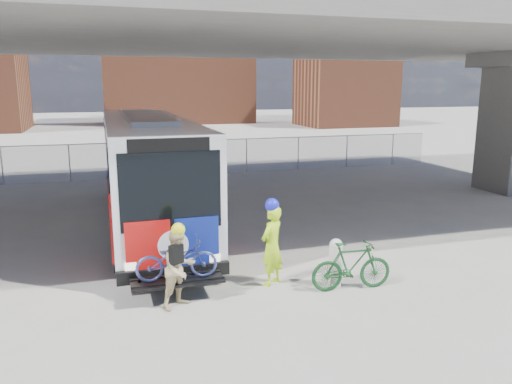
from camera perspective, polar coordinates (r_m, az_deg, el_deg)
name	(u,v)px	position (r m, az deg, el deg)	size (l,w,h in m)	color
ground	(229,245)	(14.85, -3.15, -6.05)	(160.00, 160.00, 0.00)	#9E9991
bus	(147,162)	(17.09, -12.34, 3.35)	(2.67, 12.90, 3.69)	silver
overpass	(198,28)	(18.13, -6.62, 18.10)	(40.00, 16.00, 7.95)	#605E59
chainlink_fence	(172,149)	(26.13, -9.58, 4.88)	(30.00, 0.06, 30.00)	gray
brick_buildings	(140,79)	(62.11, -13.14, 12.50)	(54.00, 22.00, 12.00)	brown
smokestack	(230,26)	(71.31, -3.02, 18.40)	(2.20, 2.20, 25.00)	brown
bollard	(335,261)	(11.87, 9.07, -7.77)	(0.30, 0.30, 1.16)	silver
cyclist_hivis	(272,243)	(11.71, 1.82, -5.88)	(0.83, 0.78, 2.09)	#C6FF1A
cyclist_tan	(179,268)	(10.72, -8.74, -8.53)	(1.03, 0.98, 1.84)	#CBB782
bike_parked	(352,266)	(11.74, 10.87, -8.30)	(0.54, 1.91, 1.15)	#16451F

